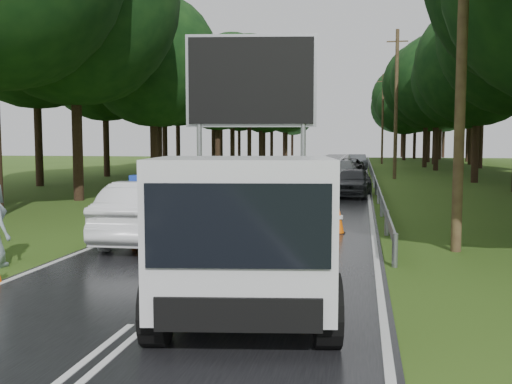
% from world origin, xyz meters
% --- Properties ---
extents(ground, '(160.00, 160.00, 0.00)m').
position_xyz_m(ground, '(0.00, 0.00, 0.00)').
color(ground, '#2D4E16').
rests_on(ground, ground).
extents(road, '(7.00, 140.00, 0.02)m').
position_xyz_m(road, '(0.00, 30.00, 0.01)').
color(road, black).
rests_on(road, ground).
extents(guardrail, '(0.12, 60.06, 0.70)m').
position_xyz_m(guardrail, '(3.70, 29.67, 0.55)').
color(guardrail, gray).
rests_on(guardrail, ground).
extents(utility_pole_near, '(1.40, 0.24, 10.00)m').
position_xyz_m(utility_pole_near, '(5.20, 2.00, 5.06)').
color(utility_pole_near, '#3E2B1D').
rests_on(utility_pole_near, ground).
extents(utility_pole_mid, '(1.40, 0.24, 10.00)m').
position_xyz_m(utility_pole_mid, '(5.20, 28.00, 5.06)').
color(utility_pole_mid, '#3E2B1D').
rests_on(utility_pole_mid, ground).
extents(utility_pole_far, '(1.40, 0.24, 10.00)m').
position_xyz_m(utility_pole_far, '(5.20, 54.00, 5.06)').
color(utility_pole_far, '#3E2B1D').
rests_on(utility_pole_far, ground).
extents(police_sedan, '(1.91, 4.80, 1.71)m').
position_xyz_m(police_sedan, '(-2.18, 1.86, 0.78)').
color(police_sedan, silver).
rests_on(police_sedan, ground).
extents(work_truck, '(3.17, 5.72, 4.33)m').
position_xyz_m(work_truck, '(1.33, -3.46, 1.17)').
color(work_truck, gray).
rests_on(work_truck, ground).
extents(barrier, '(2.66, 0.38, 1.10)m').
position_xyz_m(barrier, '(-0.80, 1.00, 0.83)').
color(barrier, yellow).
rests_on(barrier, ground).
extents(officer, '(0.83, 0.80, 1.91)m').
position_xyz_m(officer, '(-0.84, 2.00, 0.96)').
color(officer, '#E1B90C').
rests_on(officer, ground).
extents(civilian, '(1.08, 1.01, 1.77)m').
position_xyz_m(civilian, '(-0.03, 3.00, 0.89)').
color(civilian, '#1B55B1').
rests_on(civilian, ground).
extents(queue_car_first, '(1.96, 4.08, 1.34)m').
position_xyz_m(queue_car_first, '(2.60, 15.07, 0.67)').
color(queue_car_first, '#393A40').
rests_on(queue_car_first, ground).
extents(queue_car_second, '(2.04, 4.60, 1.31)m').
position_xyz_m(queue_car_second, '(1.73, 25.71, 0.66)').
color(queue_car_second, '#A0A4A8').
rests_on(queue_car_second, ground).
extents(queue_car_third, '(2.15, 4.61, 1.28)m').
position_xyz_m(queue_car_third, '(2.13, 31.71, 0.64)').
color(queue_car_third, black).
rests_on(queue_car_third, ground).
extents(queue_car_fourth, '(1.90, 4.30, 1.37)m').
position_xyz_m(queue_car_fourth, '(2.60, 40.71, 0.69)').
color(queue_car_fourth, '#3C3F43').
rests_on(queue_car_fourth, ground).
extents(cone_center, '(0.33, 0.33, 0.69)m').
position_xyz_m(cone_center, '(0.41, 2.00, 0.34)').
color(cone_center, black).
rests_on(cone_center, ground).
extents(cone_far, '(0.35, 0.35, 0.74)m').
position_xyz_m(cone_far, '(1.40, 3.29, 0.36)').
color(cone_far, black).
rests_on(cone_far, ground).
extents(cone_left_mid, '(0.36, 0.36, 0.76)m').
position_xyz_m(cone_left_mid, '(-2.43, 1.34, 0.37)').
color(cone_left_mid, black).
rests_on(cone_left_mid, ground).
extents(cone_right, '(0.37, 0.37, 0.79)m').
position_xyz_m(cone_right, '(2.40, 4.05, 0.38)').
color(cone_right, black).
rests_on(cone_right, ground).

